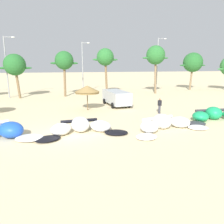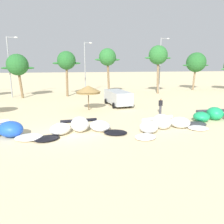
% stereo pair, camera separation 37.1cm
% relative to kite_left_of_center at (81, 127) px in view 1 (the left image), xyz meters
% --- Properties ---
extents(ground_plane, '(260.00, 260.00, 0.00)m').
position_rel_kite_left_of_center_xyz_m(ground_plane, '(-1.12, 0.21, -0.43)').
color(ground_plane, beige).
extents(kite_left_of_center, '(7.04, 3.43, 1.13)m').
position_rel_kite_left_of_center_xyz_m(kite_left_of_center, '(0.00, 0.00, 0.00)').
color(kite_left_of_center, black).
rests_on(kite_left_of_center, ground).
extents(kite_center, '(6.88, 4.06, 1.19)m').
position_rel_kite_left_of_center_xyz_m(kite_center, '(6.57, -0.69, 0.03)').
color(kite_center, white).
rests_on(kite_center, ground).
extents(kite_right_of_center, '(7.21, 3.38, 1.20)m').
position_rel_kite_left_of_center_xyz_m(kite_right_of_center, '(12.56, 0.99, 0.03)').
color(kite_right_of_center, '#333338').
rests_on(kite_right_of_center, ground).
extents(beach_umbrella_near_palms, '(2.78, 2.78, 2.79)m').
position_rel_kite_left_of_center_xyz_m(beach_umbrella_near_palms, '(1.48, 8.23, 1.92)').
color(beach_umbrella_near_palms, brown).
rests_on(beach_umbrella_near_palms, ground).
extents(parked_van, '(2.72, 5.45, 1.84)m').
position_rel_kite_left_of_center_xyz_m(parked_van, '(5.34, 10.42, 0.66)').
color(parked_van, '#B2B7BC').
rests_on(parked_van, ground).
extents(person_near_kites, '(0.36, 0.24, 1.62)m').
position_rel_kite_left_of_center_xyz_m(person_near_kites, '(8.67, 4.81, 0.39)').
color(person_near_kites, '#383842').
rests_on(person_near_kites, ground).
extents(palm_left_of_gap, '(4.80, 3.20, 6.64)m').
position_rel_kite_left_of_center_xyz_m(palm_left_of_gap, '(-7.90, 19.55, 4.55)').
color(palm_left_of_gap, brown).
rests_on(palm_left_of_gap, ground).
extents(palm_center_left, '(4.34, 2.89, 7.15)m').
position_rel_kite_left_of_center_xyz_m(palm_center_left, '(-0.67, 19.86, 5.18)').
color(palm_center_left, brown).
rests_on(palm_center_left, ground).
extents(palm_center_right, '(4.31, 2.87, 7.73)m').
position_rel_kite_left_of_center_xyz_m(palm_center_right, '(6.09, 20.77, 5.75)').
color(palm_center_right, brown).
rests_on(palm_center_right, ground).
extents(palm_right_of_gap, '(4.88, 3.25, 8.29)m').
position_rel_kite_left_of_center_xyz_m(palm_right_of_gap, '(14.83, 20.08, 6.14)').
color(palm_right_of_gap, '#7F6647').
rests_on(palm_right_of_gap, ground).
extents(palm_right, '(5.77, 3.84, 7.41)m').
position_rel_kite_left_of_center_xyz_m(palm_right, '(24.56, 23.75, 5.01)').
color(palm_right, '#7F6647').
rests_on(palm_right, ground).
extents(lamppost_west_center, '(1.68, 0.24, 9.21)m').
position_rel_kite_left_of_center_xyz_m(lamppost_west_center, '(-9.18, 20.65, 4.70)').
color(lamppost_west_center, gray).
rests_on(lamppost_west_center, ground).
extents(lamppost_east_center, '(1.44, 0.24, 8.89)m').
position_rel_kite_left_of_center_xyz_m(lamppost_east_center, '(2.64, 23.45, 4.51)').
color(lamppost_east_center, gray).
rests_on(lamppost_east_center, ground).
extents(lamppost_east, '(1.83, 0.24, 10.09)m').
position_rel_kite_left_of_center_xyz_m(lamppost_east, '(17.44, 24.68, 5.16)').
color(lamppost_east, gray).
rests_on(lamppost_east, ground).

